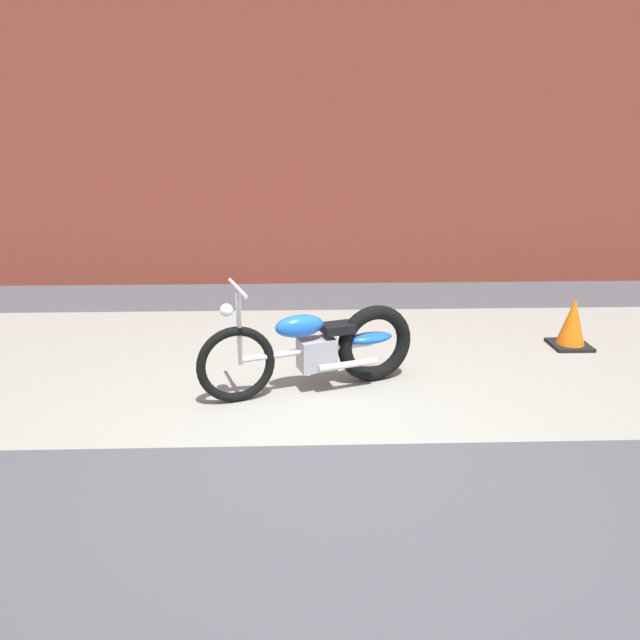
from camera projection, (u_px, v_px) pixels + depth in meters
ground_plane at (331, 445)px, 4.36m from camera, size 80.00×80.00×0.00m
sidewalk_slab at (322, 359)px, 6.02m from camera, size 36.00×3.50×0.01m
brick_building_wall at (314, 72)px, 8.38m from camera, size 36.00×0.50×6.09m
motorcycle_blue at (325, 347)px, 5.22m from camera, size 1.93×0.86×1.03m
traffic_cone at (572, 325)px, 6.29m from camera, size 0.40×0.40×0.55m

